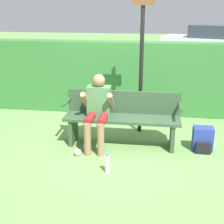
{
  "coord_description": "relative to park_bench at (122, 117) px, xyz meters",
  "views": [
    {
      "loc": [
        0.51,
        -4.75,
        2.27
      ],
      "look_at": [
        -0.15,
        -0.1,
        0.61
      ],
      "focal_mm": 50.0,
      "sensor_mm": 36.0,
      "label": 1
    }
  ],
  "objects": [
    {
      "name": "hedge_back",
      "position": [
        0.0,
        1.62,
        0.28
      ],
      "size": [
        12.0,
        0.39,
        1.51
      ],
      "color": "#337033",
      "rests_on": "ground"
    },
    {
      "name": "litter_crumple",
      "position": [
        -0.64,
        -0.55,
        -0.42
      ],
      "size": [
        0.11,
        0.11,
        0.11
      ],
      "color": "silver",
      "rests_on": "ground"
    },
    {
      "name": "parked_car",
      "position": [
        3.04,
        9.52,
        0.17
      ],
      "size": [
        4.84,
        2.92,
        1.37
      ],
      "rotation": [
        0.0,
        0.0,
        -0.3
      ],
      "color": "silver",
      "rests_on": "ground"
    },
    {
      "name": "backpack",
      "position": [
        1.31,
        -0.08,
        -0.29
      ],
      "size": [
        0.32,
        0.28,
        0.39
      ],
      "color": "#283893",
      "rests_on": "ground"
    },
    {
      "name": "signpost",
      "position": [
        0.26,
        0.57,
        0.9
      ],
      "size": [
        0.38,
        0.09,
        2.48
      ],
      "color": "black",
      "rests_on": "ground"
    },
    {
      "name": "water_bottle",
      "position": [
        -0.1,
        -0.99,
        -0.35
      ],
      "size": [
        0.07,
        0.07,
        0.28
      ],
      "color": "white",
      "rests_on": "ground"
    },
    {
      "name": "park_bench",
      "position": [
        0.0,
        0.0,
        0.0
      ],
      "size": [
        1.9,
        0.46,
        0.88
      ],
      "color": "#334C33",
      "rests_on": "ground"
    },
    {
      "name": "person_seated",
      "position": [
        -0.39,
        -0.14,
        0.19
      ],
      "size": [
        0.51,
        0.64,
        1.19
      ],
      "color": "#4C7F4C",
      "rests_on": "ground"
    },
    {
      "name": "ground_plane",
      "position": [
        0.0,
        -0.06,
        -0.48
      ],
      "size": [
        40.0,
        40.0,
        0.0
      ],
      "primitive_type": "plane",
      "color": "#668E4C"
    }
  ]
}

